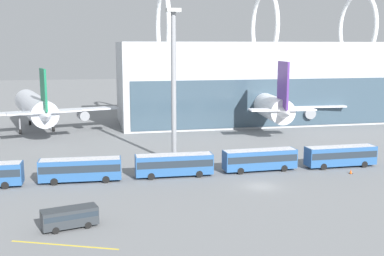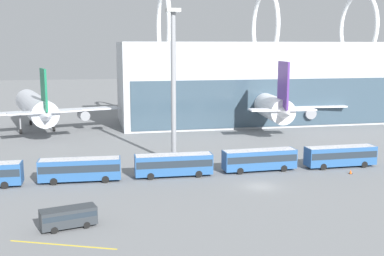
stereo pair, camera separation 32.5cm
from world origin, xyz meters
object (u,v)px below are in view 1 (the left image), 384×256
airliner_at_gate_near (35,107)px  shuttle_bus_4 (341,155)px  shuttle_bus_3 (260,159)px  shuttle_bus_2 (174,164)px  service_van_foreground (70,216)px  floodlight_mast (174,77)px  traffic_cone_0 (351,171)px  airliner_at_gate_far (261,103)px  shuttle_bus_1 (80,168)px

airliner_at_gate_near → shuttle_bus_4: (49.17, -41.73, -3.55)m
shuttle_bus_3 → shuttle_bus_4: bearing=-2.5°
shuttle_bus_2 → service_van_foreground: size_ratio=1.87×
airliner_at_gate_near → shuttle_bus_3: size_ratio=3.21×
floodlight_mast → airliner_at_gate_near: bearing=126.3°
floodlight_mast → traffic_cone_0: (24.13, -12.36, -13.29)m
shuttle_bus_4 → service_van_foreground: 43.66m
shuttle_bus_4 → floodlight_mast: floodlight_mast is taller
shuttle_bus_3 → service_van_foreground: size_ratio=1.87×
airliner_at_gate_near → shuttle_bus_3: 55.11m
shuttle_bus_4 → airliner_at_gate_far: bearing=88.2°
floodlight_mast → shuttle_bus_2: bearing=-99.9°
service_van_foreground → floodlight_mast: floodlight_mast is taller
service_van_foreground → traffic_cone_0: bearing=4.4°
service_van_foreground → floodlight_mast: 32.47m
shuttle_bus_4 → traffic_cone_0: (-0.49, -4.03, -1.58)m
shuttle_bus_1 → shuttle_bus_4: 39.16m
floodlight_mast → traffic_cone_0: bearing=-27.1°
shuttle_bus_2 → airliner_at_gate_near: bearing=120.3°
shuttle_bus_3 → floodlight_mast: 18.34m
airliner_at_gate_far → floodlight_mast: size_ratio=1.80×
shuttle_bus_4 → traffic_cone_0: shuttle_bus_4 is taller
floodlight_mast → traffic_cone_0: 30.20m
airliner_at_gate_near → floodlight_mast: floodlight_mast is taller
shuttle_bus_2 → floodlight_mast: 14.53m
shuttle_bus_2 → floodlight_mast: floodlight_mast is taller
shuttle_bus_1 → shuttle_bus_3: same height
shuttle_bus_2 → shuttle_bus_4: (26.11, 0.14, 0.00)m
airliner_at_gate_near → traffic_cone_0: airliner_at_gate_near is taller
service_van_foreground → traffic_cone_0: service_van_foreground is taller
service_van_foreground → shuttle_bus_4: bearing=9.2°
shuttle_bus_1 → shuttle_bus_2: bearing=2.7°
shuttle_bus_1 → traffic_cone_0: (38.67, -3.91, -1.58)m
shuttle_bus_1 → service_van_foreground: size_ratio=1.88×
airliner_at_gate_far → shuttle_bus_2: 46.95m
service_van_foreground → floodlight_mast: bearing=44.8°
shuttle_bus_3 → floodlight_mast: size_ratio=0.46×
floodlight_mast → service_van_foreground: bearing=-120.8°
airliner_at_gate_far → floodlight_mast: 40.03m
airliner_at_gate_near → shuttle_bus_2: 47.93m
airliner_at_gate_far → shuttle_bus_1: 55.50m
airliner_at_gate_near → shuttle_bus_4: 64.59m
airliner_at_gate_far → airliner_at_gate_near: bearing=91.3°
airliner_at_gate_near → airliner_at_gate_far: (50.13, -3.69, 0.15)m
airliner_at_gate_near → shuttle_bus_3: airliner_at_gate_near is taller
airliner_at_gate_near → shuttle_bus_1: (10.01, -41.85, -3.55)m
airliner_at_gate_far → shuttle_bus_2: airliner_at_gate_far is taller
airliner_at_gate_near → service_van_foreground: airliner_at_gate_near is taller
shuttle_bus_3 → shuttle_bus_2: bearing=-179.6°
shuttle_bus_1 → shuttle_bus_4: (39.16, 0.12, 0.00)m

